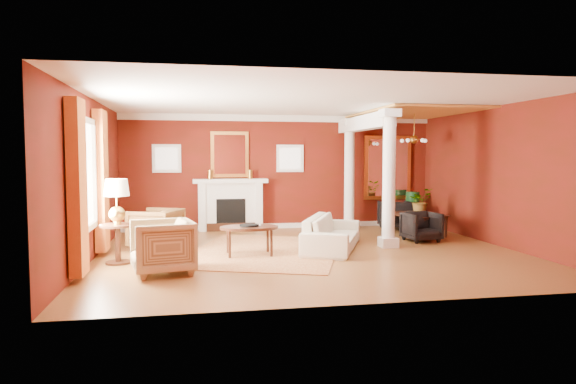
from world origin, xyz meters
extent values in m
plane|color=brown|center=(0.00, 0.00, 0.00)|extent=(8.00, 8.00, 0.00)
cube|color=#65130E|center=(0.00, 3.50, 1.45)|extent=(8.00, 0.04, 2.90)
cube|color=#65130E|center=(0.00, -3.50, 1.45)|extent=(8.00, 0.04, 2.90)
cube|color=#65130E|center=(-4.00, 0.00, 1.45)|extent=(0.04, 7.00, 2.90)
cube|color=#65130E|center=(4.00, 0.00, 1.45)|extent=(0.04, 7.00, 2.90)
cube|color=white|center=(0.00, 0.00, 2.90)|extent=(8.00, 7.00, 0.04)
cube|color=white|center=(-1.30, 3.33, 0.60)|extent=(1.60, 0.34, 1.20)
cube|color=black|center=(-1.30, 3.16, 0.45)|extent=(0.72, 0.03, 0.70)
cube|color=black|center=(-1.30, 3.16, 0.10)|extent=(1.20, 0.05, 0.20)
cube|color=white|center=(-1.30, 3.29, 1.24)|extent=(1.85, 0.42, 0.10)
cube|color=white|center=(-2.00, 3.30, 0.60)|extent=(0.16, 0.40, 1.20)
cube|color=white|center=(-0.60, 3.30, 0.60)|extent=(0.16, 0.40, 1.20)
cube|color=gold|center=(-1.30, 3.46, 1.90)|extent=(0.95, 0.06, 1.15)
cube|color=white|center=(-1.30, 3.42, 1.90)|extent=(0.78, 0.02, 0.98)
cube|color=white|center=(-2.85, 3.47, 1.80)|extent=(0.70, 0.06, 0.70)
cube|color=white|center=(-2.85, 3.44, 1.80)|extent=(0.54, 0.02, 0.54)
cube|color=white|center=(0.25, 3.47, 1.80)|extent=(0.70, 0.06, 0.70)
cube|color=white|center=(0.25, 3.44, 1.80)|extent=(0.54, 0.02, 0.54)
cube|color=white|center=(-3.98, -0.60, 1.55)|extent=(0.03, 1.30, 1.70)
cube|color=white|center=(-3.95, -1.30, 1.55)|extent=(0.08, 0.10, 1.90)
cube|color=white|center=(-3.95, 0.10, 1.55)|extent=(0.08, 0.10, 1.90)
cube|color=#BD5D20|center=(-3.88, -1.60, 1.40)|extent=(0.18, 0.55, 2.60)
cube|color=#BD5D20|center=(-3.88, 0.40, 1.40)|extent=(0.18, 0.55, 2.60)
cube|color=white|center=(1.70, 0.30, 0.10)|extent=(0.34, 0.34, 0.20)
cylinder|color=white|center=(1.70, 0.30, 1.45)|extent=(0.26, 0.26, 2.50)
cube|color=white|center=(1.70, 0.30, 2.72)|extent=(0.36, 0.36, 0.16)
cube|color=white|center=(1.70, 3.00, 0.10)|extent=(0.34, 0.34, 0.20)
cylinder|color=white|center=(1.70, 3.00, 1.45)|extent=(0.26, 0.26, 2.50)
cube|color=white|center=(1.70, 3.00, 2.72)|extent=(0.36, 0.36, 0.16)
cube|color=white|center=(1.70, 1.90, 2.62)|extent=(0.30, 3.20, 0.32)
cube|color=gold|center=(2.85, 1.75, 2.87)|extent=(2.30, 3.40, 0.04)
cube|color=gold|center=(2.90, 3.46, 1.55)|extent=(1.30, 0.06, 1.70)
cube|color=white|center=(2.90, 3.42, 1.55)|extent=(1.10, 0.02, 1.50)
cylinder|color=#B9933A|center=(2.90, 1.80, 2.58)|extent=(0.02, 0.02, 0.65)
sphere|color=#B9933A|center=(2.90, 1.80, 2.25)|extent=(0.20, 0.20, 0.20)
sphere|color=#EEE5CA|center=(3.18, 1.80, 2.22)|extent=(0.09, 0.09, 0.09)
sphere|color=#EEE5CA|center=(2.99, 2.07, 2.22)|extent=(0.09, 0.09, 0.09)
sphere|color=#EEE5CA|center=(2.67, 1.96, 2.22)|extent=(0.09, 0.09, 0.09)
sphere|color=#EEE5CA|center=(2.67, 1.64, 2.22)|extent=(0.09, 0.09, 0.09)
sphere|color=#EEE5CA|center=(2.99, 1.53, 2.22)|extent=(0.09, 0.09, 0.09)
cube|color=white|center=(0.00, 3.46, 2.82)|extent=(8.00, 0.08, 0.16)
cube|color=white|center=(0.00, 3.46, 0.06)|extent=(8.00, 0.08, 0.12)
cube|color=maroon|center=(-0.85, 0.27, 0.01)|extent=(3.86, 4.43, 0.01)
imported|color=beige|center=(0.51, 0.28, 0.44)|extent=(1.52, 2.34, 0.88)
imported|color=black|center=(-2.96, 0.97, 0.45)|extent=(1.10, 1.13, 0.90)
imported|color=tan|center=(-2.70, -1.30, 0.47)|extent=(1.03, 1.07, 0.94)
cylinder|color=black|center=(-1.19, -0.07, 0.53)|extent=(1.09, 1.09, 0.05)
cylinder|color=black|center=(-1.57, -0.32, 0.25)|extent=(0.05, 0.05, 0.50)
cylinder|color=black|center=(-0.81, -0.32, 0.25)|extent=(0.05, 0.05, 0.50)
cylinder|color=black|center=(-1.57, 0.17, 0.25)|extent=(0.05, 0.05, 0.50)
cylinder|color=black|center=(-0.81, 0.17, 0.25)|extent=(0.05, 0.05, 0.50)
imported|color=black|center=(-1.12, -0.01, 0.65)|extent=(0.15, 0.03, 0.21)
cylinder|color=black|center=(-3.50, -0.39, 0.02)|extent=(0.43, 0.43, 0.04)
cylinder|color=black|center=(-3.50, -0.39, 0.33)|extent=(0.10, 0.10, 0.67)
cylinder|color=black|center=(-3.50, -0.39, 0.67)|extent=(0.59, 0.59, 0.04)
sphere|color=#B9933A|center=(-3.50, -0.39, 0.86)|extent=(0.27, 0.27, 0.27)
cylinder|color=#B9933A|center=(-3.50, -0.39, 1.06)|extent=(0.03, 0.03, 0.29)
cone|color=#EEE5CA|center=(-3.50, -0.39, 1.32)|extent=(0.43, 0.43, 0.29)
imported|color=black|center=(2.97, 1.76, 0.40)|extent=(0.93, 1.53, 0.81)
imported|color=black|center=(2.68, 0.84, 0.35)|extent=(0.76, 0.72, 0.71)
imported|color=black|center=(2.87, 2.75, 0.40)|extent=(0.82, 0.78, 0.79)
sphere|color=#123917|center=(3.42, 3.00, 0.19)|extent=(0.39, 0.39, 0.39)
cylinder|color=#123917|center=(3.42, 3.00, 0.47)|extent=(0.35, 0.35, 0.93)
imported|color=#26591E|center=(3.03, 1.69, 1.04)|extent=(0.72, 0.76, 0.47)
camera|label=1|loc=(-2.19, -9.54, 1.86)|focal=32.00mm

